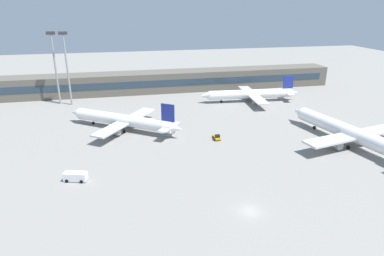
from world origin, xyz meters
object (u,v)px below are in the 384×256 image
(airplane_mid, at_px, (123,120))
(floodlight_tower_west, at_px, (67,64))
(floodlight_tower_east, at_px, (55,64))
(airplane_far, at_px, (250,94))
(airplane_near, at_px, (350,133))
(service_van_white, at_px, (75,176))
(baggage_tug_yellow, at_px, (217,137))

(airplane_mid, distance_m, floodlight_tower_west, 40.67)
(floodlight_tower_east, bearing_deg, airplane_far, -9.94)
(airplane_near, bearing_deg, service_van_white, -175.91)
(airplane_far, relative_size, floodlight_tower_east, 1.48)
(airplane_mid, height_order, airplane_far, airplane_mid)
(airplane_mid, distance_m, service_van_white, 33.55)
(airplane_near, xyz_separation_m, airplane_far, (-11.25, 48.39, -0.44))
(airplane_near, distance_m, airplane_far, 49.68)
(airplane_near, height_order, floodlight_tower_east, floodlight_tower_east)
(airplane_near, xyz_separation_m, floodlight_tower_west, (-82.65, 59.35, 12.66))
(airplane_far, xyz_separation_m, floodlight_tower_east, (-76.08, 13.33, 13.06))
(airplane_near, relative_size, service_van_white, 8.48)
(airplane_mid, xyz_separation_m, service_van_white, (-11.39, -31.49, -2.07))
(service_van_white, relative_size, floodlight_tower_east, 0.20)
(airplane_mid, xyz_separation_m, floodlight_tower_west, (-19.55, 33.18, 13.06))
(airplane_far, bearing_deg, airplane_near, -76.91)
(airplane_near, relative_size, baggage_tug_yellow, 12.90)
(airplane_near, relative_size, airplane_far, 1.13)
(airplane_far, distance_m, floodlight_tower_east, 78.34)
(airplane_far, xyz_separation_m, service_van_white, (-63.23, -53.71, -2.03))
(airplane_far, bearing_deg, airplane_mid, -156.80)
(service_van_white, height_order, floodlight_tower_west, floodlight_tower_west)
(baggage_tug_yellow, relative_size, floodlight_tower_east, 0.13)
(airplane_far, height_order, floodlight_tower_east, floodlight_tower_east)
(floodlight_tower_east, bearing_deg, floodlight_tower_west, -26.80)
(airplane_mid, bearing_deg, floodlight_tower_west, 120.51)
(baggage_tug_yellow, distance_m, floodlight_tower_west, 68.50)
(airplane_mid, bearing_deg, service_van_white, -109.89)
(airplane_near, bearing_deg, floodlight_tower_west, 144.32)
(service_van_white, bearing_deg, floodlight_tower_east, 100.85)
(baggage_tug_yellow, height_order, floodlight_tower_east, floodlight_tower_east)
(airplane_mid, distance_m, baggage_tug_yellow, 30.83)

